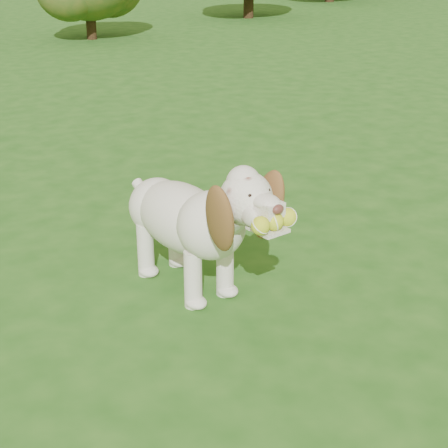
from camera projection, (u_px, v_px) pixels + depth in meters
ground at (229, 300)px, 3.11m from camera, size 80.00×80.00×0.00m
dog at (194, 217)px, 3.06m from camera, size 0.41×1.08×0.70m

